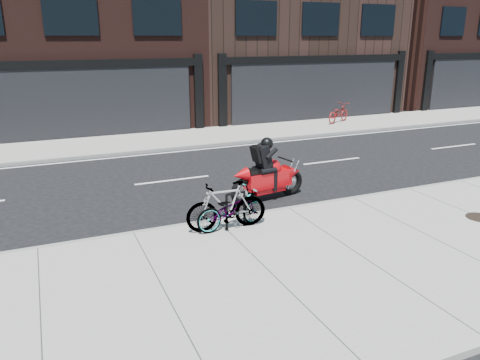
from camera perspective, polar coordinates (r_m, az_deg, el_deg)
name	(u,v)px	position (r m, az deg, el deg)	size (l,w,h in m)	color
ground	(192,200)	(13.15, -5.90, -2.39)	(120.00, 120.00, 0.00)	black
sidewalk_near	(274,279)	(8.88, 4.16, -11.94)	(60.00, 6.00, 0.13)	gray
sidewalk_far	(136,142)	(20.40, -12.56, 4.51)	(60.00, 3.50, 0.13)	gray
building_mideast	(275,3)	(29.74, 4.29, 20.68)	(12.00, 10.00, 12.50)	black
building_east	(430,4)	(36.84, 22.13, 19.25)	(10.00, 10.00, 13.00)	black
bike_rack	(236,207)	(10.71, -0.54, -3.30)	(0.51, 0.09, 0.86)	black
bicycle_front	(232,209)	(10.69, -1.01, -3.57)	(0.62, 1.77, 0.93)	gray
bicycle_rear	(226,206)	(10.61, -1.69, -3.17)	(0.53, 1.87, 1.13)	gray
motorcycle	(271,174)	(12.96, 3.80, 0.74)	(2.39, 0.74, 1.79)	black
bicycle_far	(338,113)	(24.67, 11.89, 8.00)	(0.65, 1.86, 0.98)	maroon
manhole_cover	(480,217)	(12.87, 27.23, -4.08)	(0.66, 0.66, 0.01)	black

